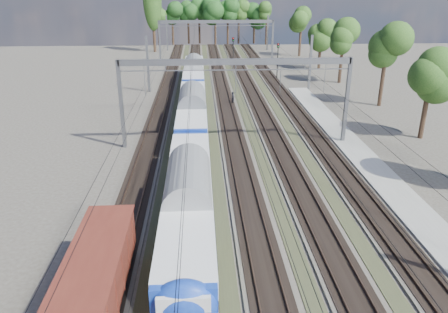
{
  "coord_description": "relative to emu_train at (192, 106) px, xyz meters",
  "views": [
    {
      "loc": [
        -3.59,
        -13.07,
        15.88
      ],
      "look_at": [
        -1.74,
        19.73,
        2.8
      ],
      "focal_mm": 35.0,
      "sensor_mm": 36.0,
      "label": 1
    }
  ],
  "objects": [
    {
      "name": "platform",
      "position": [
        16.5,
        -15.65,
        -2.6
      ],
      "size": [
        3.0,
        70.0,
        0.3
      ],
      "primitive_type": "cube",
      "color": "gray",
      "rests_on": "ground"
    },
    {
      "name": "worker",
      "position": [
        5.55,
        11.03,
        -1.88
      ],
      "size": [
        0.42,
        0.64,
        1.75
      ],
      "primitive_type": "imported",
      "rotation": [
        0.0,
        0.0,
        1.56
      ],
      "color": "black",
      "rests_on": "ground"
    },
    {
      "name": "freight_boxcar",
      "position": [
        -4.5,
        -31.74,
        -0.7
      ],
      "size": [
        2.71,
        13.07,
        3.37
      ],
      "color": "black",
      "rests_on": "ground"
    },
    {
      "name": "catenary",
      "position": [
        4.83,
        17.04,
        3.65
      ],
      "size": [
        25.65,
        130.0,
        9.0
      ],
      "color": "slate",
      "rests_on": "ground"
    },
    {
      "name": "emu_train",
      "position": [
        0.0,
        0.0,
        0.0
      ],
      "size": [
        3.2,
        67.59,
        4.68
      ],
      "color": "black",
      "rests_on": "ground"
    },
    {
      "name": "signal_near",
      "position": [
        7.48,
        36.73,
        1.2
      ],
      "size": [
        0.44,
        0.4,
        6.25
      ],
      "rotation": [
        0.0,
        0.0,
        -0.31
      ],
      "color": "black",
      "rests_on": "ground"
    },
    {
      "name": "track_bed",
      "position": [
        4.5,
        9.35,
        -2.65
      ],
      "size": [
        21.0,
        130.0,
        0.34
      ],
      "color": "#47423A",
      "rests_on": "ground"
    },
    {
      "name": "tree_belt",
      "position": [
        13.37,
        54.56,
        5.34
      ],
      "size": [
        39.62,
        98.6,
        11.64
      ],
      "color": "black",
      "rests_on": "ground"
    },
    {
      "name": "signal_far",
      "position": [
        14.57,
        27.48,
        1.21
      ],
      "size": [
        0.44,
        0.41,
        6.26
      ],
      "rotation": [
        0.0,
        0.0,
        0.33
      ],
      "color": "black",
      "rests_on": "ground"
    },
    {
      "name": "poplar",
      "position": [
        -10.0,
        62.35,
        9.13
      ],
      "size": [
        4.4,
        4.4,
        19.04
      ],
      "color": "black",
      "rests_on": "ground"
    }
  ]
}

